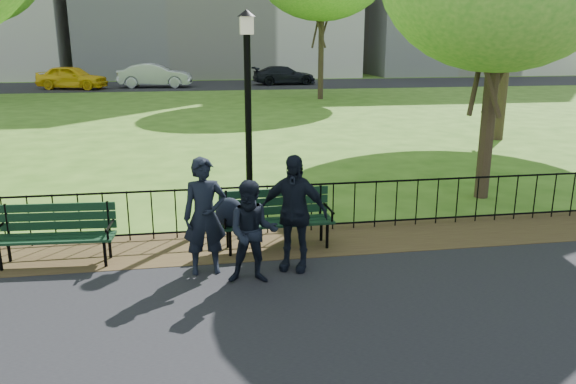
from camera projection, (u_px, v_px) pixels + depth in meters
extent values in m
plane|color=#355D18|center=(245.00, 282.00, 8.09)|extent=(120.00, 120.00, 0.00)
cube|color=#342515|center=(236.00, 245.00, 9.52)|extent=(60.00, 1.60, 0.01)
cube|color=black|center=(201.00, 85.00, 41.37)|extent=(70.00, 9.00, 0.01)
cylinder|color=black|center=(233.00, 188.00, 9.76)|extent=(24.00, 0.04, 0.04)
cylinder|color=black|center=(234.00, 229.00, 9.96)|extent=(24.00, 0.04, 0.04)
cylinder|color=black|center=(234.00, 211.00, 9.88)|extent=(0.02, 0.02, 0.90)
cube|color=black|center=(277.00, 222.00, 9.24)|extent=(1.88, 0.58, 0.04)
cube|color=black|center=(274.00, 197.00, 9.40)|extent=(1.86, 0.12, 0.46)
cylinder|color=black|center=(230.00, 243.00, 8.97)|extent=(0.05, 0.05, 0.46)
cylinder|color=black|center=(327.00, 236.00, 9.29)|extent=(0.05, 0.05, 0.46)
cylinder|color=black|center=(228.00, 235.00, 9.32)|extent=(0.05, 0.05, 0.46)
cylinder|color=black|center=(321.00, 229.00, 9.64)|extent=(0.05, 0.05, 0.46)
cylinder|color=black|center=(224.00, 215.00, 9.02)|extent=(0.07, 0.58, 0.04)
cylinder|color=black|center=(329.00, 208.00, 9.37)|extent=(0.07, 0.58, 0.04)
ellipsoid|color=black|center=(229.00, 212.00, 8.91)|extent=(0.45, 0.32, 0.48)
cube|color=black|center=(55.00, 238.00, 8.58)|extent=(1.80, 0.59, 0.04)
cube|color=black|center=(57.00, 212.00, 8.74)|extent=(1.77, 0.15, 0.44)
cylinder|color=black|center=(0.00, 258.00, 8.40)|extent=(0.05, 0.05, 0.44)
cylinder|color=black|center=(105.00, 254.00, 8.54)|extent=(0.05, 0.05, 0.44)
cylinder|color=black|center=(9.00, 249.00, 8.74)|extent=(0.05, 0.05, 0.44)
cylinder|color=black|center=(110.00, 246.00, 8.88)|extent=(0.05, 0.05, 0.44)
cylinder|color=black|center=(110.00, 225.00, 8.61)|extent=(0.08, 0.55, 0.04)
cylinder|color=black|center=(250.00, 208.00, 11.32)|extent=(0.31, 0.31, 0.18)
cylinder|color=black|center=(248.00, 126.00, 10.88)|extent=(0.13, 0.13, 3.51)
cube|color=beige|center=(247.00, 25.00, 10.38)|extent=(0.24, 0.24, 0.33)
cone|color=black|center=(246.00, 13.00, 10.32)|extent=(0.35, 0.35, 0.13)
cylinder|color=#2D2116|center=(487.00, 131.00, 12.02)|extent=(0.30, 0.30, 2.94)
cylinder|color=#2D2116|center=(504.00, 75.00, 18.81)|extent=(0.35, 0.35, 4.38)
cylinder|color=#2D2116|center=(321.00, 57.00, 31.54)|extent=(0.31, 0.31, 4.64)
imported|color=black|center=(205.00, 216.00, 8.18)|extent=(0.66, 0.45, 1.75)
imported|color=black|center=(253.00, 232.00, 7.88)|extent=(0.77, 0.47, 1.50)
imported|color=black|center=(293.00, 213.00, 8.33)|extent=(1.12, 0.82, 1.77)
imported|color=yellow|center=(72.00, 77.00, 37.96)|extent=(5.01, 3.22, 1.59)
imported|color=#B6B9BE|center=(155.00, 75.00, 39.31)|extent=(5.19, 2.27, 1.66)
imported|color=black|center=(284.00, 75.00, 41.74)|extent=(4.80, 2.26, 1.35)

